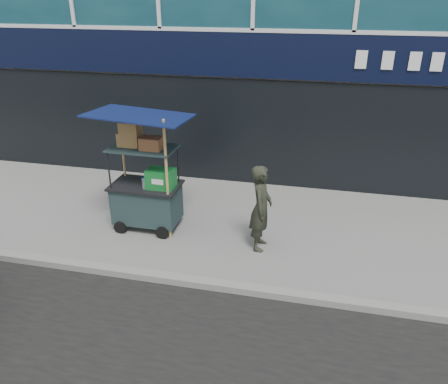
# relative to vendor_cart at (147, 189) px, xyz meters

# --- Properties ---
(ground) EXTENTS (80.00, 80.00, 0.00)m
(ground) POSITION_rel_vendor_cart_xyz_m (1.51, -1.38, -0.80)
(ground) COLOR gray
(ground) RESTS_ON ground
(curb) EXTENTS (80.00, 0.18, 0.12)m
(curb) POSITION_rel_vendor_cart_xyz_m (1.51, -1.58, -0.74)
(curb) COLOR gray
(curb) RESTS_ON ground
(vendor_cart) EXTENTS (1.70, 1.22, 2.29)m
(vendor_cart) POSITION_rel_vendor_cart_xyz_m (0.00, 0.00, 0.00)
(vendor_cart) COLOR black
(vendor_cart) RESTS_ON ground
(vendor_man) EXTENTS (0.38, 0.57, 1.55)m
(vendor_man) POSITION_rel_vendor_cart_xyz_m (2.18, -0.25, -0.03)
(vendor_man) COLOR #26291E
(vendor_man) RESTS_ON ground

